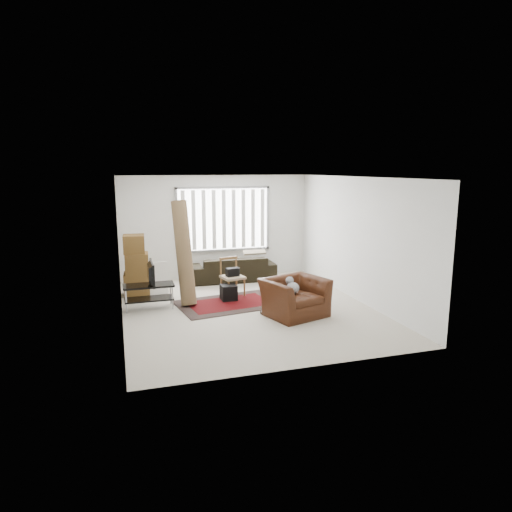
{
  "coord_description": "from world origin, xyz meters",
  "views": [
    {
      "loc": [
        -2.5,
        -8.77,
        2.88
      ],
      "look_at": [
        0.27,
        0.28,
        1.05
      ],
      "focal_mm": 32.0,
      "sensor_mm": 36.0,
      "label": 1
    }
  ],
  "objects_px": {
    "tv_stand": "(149,291)",
    "armchair": "(294,294)",
    "moving_boxes": "(136,267)",
    "sofa": "(233,265)",
    "side_chair": "(232,275)"
  },
  "relations": [
    {
      "from": "tv_stand",
      "to": "side_chair",
      "type": "bearing_deg",
      "value": 13.03
    },
    {
      "from": "moving_boxes",
      "to": "tv_stand",
      "type": "bearing_deg",
      "value": -80.59
    },
    {
      "from": "sofa",
      "to": "tv_stand",
      "type": "bearing_deg",
      "value": 40.85
    },
    {
      "from": "moving_boxes",
      "to": "sofa",
      "type": "xyz_separation_m",
      "value": [
        2.46,
        0.7,
        -0.24
      ]
    },
    {
      "from": "moving_boxes",
      "to": "armchair",
      "type": "bearing_deg",
      "value": -39.98
    },
    {
      "from": "side_chair",
      "to": "armchair",
      "type": "bearing_deg",
      "value": -76.6
    },
    {
      "from": "moving_boxes",
      "to": "side_chair",
      "type": "distance_m",
      "value": 2.21
    },
    {
      "from": "side_chair",
      "to": "sofa",
      "type": "bearing_deg",
      "value": 62.67
    },
    {
      "from": "side_chair",
      "to": "moving_boxes",
      "type": "bearing_deg",
      "value": 149.16
    },
    {
      "from": "tv_stand",
      "to": "sofa",
      "type": "relative_size",
      "value": 0.48
    },
    {
      "from": "tv_stand",
      "to": "moving_boxes",
      "type": "bearing_deg",
      "value": 99.41
    },
    {
      "from": "tv_stand",
      "to": "armchair",
      "type": "height_order",
      "value": "armchair"
    },
    {
      "from": "sofa",
      "to": "side_chair",
      "type": "xyz_separation_m",
      "value": [
        -0.38,
        -1.4,
        0.07
      ]
    },
    {
      "from": "armchair",
      "to": "tv_stand",
      "type": "bearing_deg",
      "value": 137.34
    },
    {
      "from": "armchair",
      "to": "side_chair",
      "type": "bearing_deg",
      "value": 98.35
    }
  ]
}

